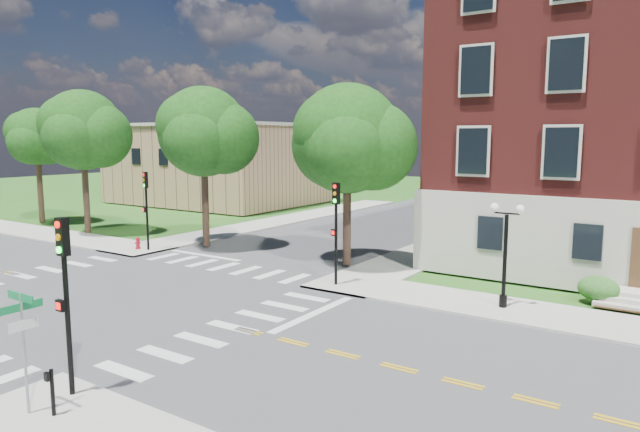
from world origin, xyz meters
The scene contains 19 objects.
ground centered at (0.00, 0.00, 0.00)m, with size 160.00×160.00×0.00m, color #2D5A19.
road_ew centered at (0.00, 0.00, 0.01)m, with size 90.00×12.00×0.01m, color #3D3D3F.
road_ns centered at (0.00, 0.00, 0.01)m, with size 12.00×90.00×0.01m, color #3D3D3F.
sidewalk_ne centered at (15.38, 15.38, 0.06)m, with size 34.00×34.00×0.12m.
sidewalk_nw centered at (-15.38, 15.38, 0.06)m, with size 34.00×34.00×0.12m.
crosswalk_east centered at (7.20, 0.00, 0.00)m, with size 2.20×10.20×0.02m, color silver, non-canonical shape.
stop_bar_east centered at (8.80, 3.00, 0.00)m, with size 0.40×5.50×0.00m, color silver.
secondary_building centered at (-22.00, 30.00, 4.28)m, with size 20.40×15.40×8.30m.
tree_a centered at (-23.37, 10.71, 7.02)m, with size 4.57×4.57×9.23m.
tree_b centered at (-15.59, 9.61, 7.48)m, with size 5.71×5.71×10.24m.
tree_c centered at (-4.70, 10.66, 7.32)m, with size 5.60×5.60×10.02m.
tree_d centered at (5.55, 10.97, 6.90)m, with size 5.82×5.82×9.71m.
traffic_signal_se centered at (7.54, -6.70, 3.19)m, with size 0.32×0.35×4.80m.
traffic_signal_ne centered at (7.31, 7.03, 3.19)m, with size 0.37×0.42×4.80m.
traffic_signal_nw centered at (-6.77, 7.74, 3.19)m, with size 0.38×0.45×4.80m.
twin_lamp_west centered at (14.89, 7.78, 2.52)m, with size 1.36×0.36×4.23m.
street_sign_pole centered at (7.63, -7.94, 2.31)m, with size 1.10×1.10×3.10m.
push_button_post centered at (8.25, -7.67, 0.80)m, with size 0.14×0.21×1.20m.
fire_hydrant centered at (-7.49, 7.56, 0.46)m, with size 0.35×0.35×0.75m.
Camera 1 is at (21.16, -15.10, 6.96)m, focal length 32.00 mm.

